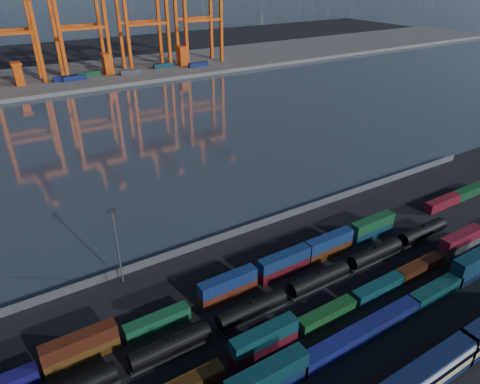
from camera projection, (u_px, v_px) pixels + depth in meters
ground at (325, 303)px, 79.67m from camera, size 700.00×700.00×0.00m
harbor_water at (133, 135)px, 158.22m from camera, size 700.00×700.00×0.00m
far_quay at (68, 77)px, 236.31m from camera, size 700.00×70.00×2.00m
container_row_south at (375, 324)px, 72.43m from camera, size 140.82×2.68×5.71m
container_row_mid at (364, 295)px, 79.26m from camera, size 142.04×2.42×5.16m
container_row_north at (267, 273)px, 84.29m from camera, size 140.48×2.39×5.08m
tanker_string at (252, 310)px, 75.22m from camera, size 106.85×2.98×4.26m
waterfront_fence at (245, 229)px, 100.14m from camera, size 160.12×0.12×2.20m
yard_light_mast at (117, 243)px, 80.70m from camera, size 1.60×0.40×16.60m
quay_containers at (51, 81)px, 219.21m from camera, size 172.58×10.99×2.60m
straddle_carriers at (65, 68)px, 224.46m from camera, size 140.00×7.00×11.10m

